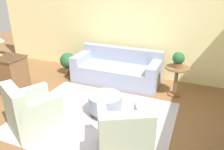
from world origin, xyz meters
TOP-DOWN VIEW (x-y plane):
  - ground_plane at (0.00, 0.00)m, footprint 16.00×16.00m
  - wall_back at (0.00, 2.51)m, footprint 8.90×0.12m
  - rug at (0.00, 0.00)m, footprint 3.03×2.44m
  - couch at (-0.24, 1.84)m, footprint 2.29×1.00m
  - armchair_left at (-0.88, -0.75)m, footprint 1.04×1.06m
  - armchair_right at (0.88, -0.75)m, footprint 1.04×1.06m
  - ottoman_table at (0.14, 0.21)m, footprint 0.67×0.67m
  - side_table at (1.33, 1.62)m, footprint 0.55×0.55m
  - dresser at (-2.60, 0.27)m, footprint 1.15×0.59m
  - potted_plant_on_side_table at (1.33, 1.62)m, footprint 0.27×0.27m
  - potted_plant_floor at (-1.75, 1.78)m, footprint 0.45×0.45m

SIDE VIEW (x-z plane):
  - ground_plane at x=0.00m, z-range 0.00..0.00m
  - rug at x=0.00m, z-range 0.00..0.01m
  - ottoman_table at x=0.14m, z-range 0.07..0.50m
  - couch at x=-0.24m, z-range -0.12..0.75m
  - armchair_left at x=-0.88m, z-range -0.10..0.82m
  - armchair_right at x=0.88m, z-range -0.10..0.82m
  - potted_plant_floor at x=-1.75m, z-range 0.05..0.68m
  - dresser at x=-2.60m, z-range 0.02..0.92m
  - side_table at x=1.33m, z-range 0.13..0.84m
  - potted_plant_on_side_table at x=1.33m, z-range 0.73..1.08m
  - wall_back at x=0.00m, z-range 0.00..2.80m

